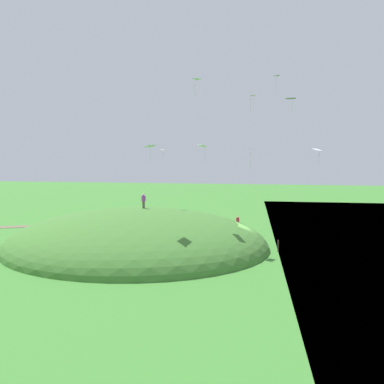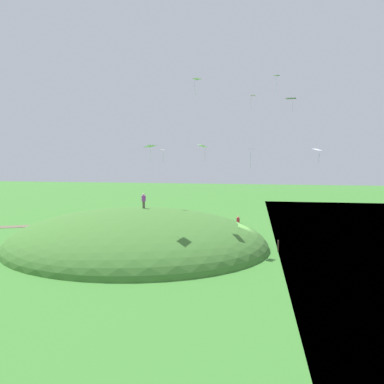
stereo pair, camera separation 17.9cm
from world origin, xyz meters
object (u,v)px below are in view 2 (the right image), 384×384
Objects in this scene: kite_2 at (253,97)px; mooring_post at (278,246)px; kite_4 at (277,77)px; kite_8 at (163,151)px; person_on_hilltop at (144,199)px; kite_3 at (317,150)px; person_near_shore at (238,221)px; kite_6 at (203,146)px; kite_0 at (291,99)px; kite_1 at (197,80)px; kite_5 at (251,150)px; kite_7 at (150,147)px.

mooring_post is at bearing 108.88° from kite_2.
kite_4 is 1.43× the size of kite_8.
person_on_hilltop is 19.23m from kite_3.
person_near_shore is 0.97× the size of kite_6.
kite_0 is at bearing 157.04° from kite_2.
person_on_hilltop is 1.41× the size of mooring_post.
kite_3 is at bearing -175.80° from kite_6.
kite_0 is at bearing -158.86° from kite_1.
kite_6 reaches higher than kite_3.
kite_6 reaches higher than person_near_shore.
person_on_hilltop is at bearing 67.76° from kite_8.
kite_4 is (-8.66, -4.21, 0.73)m from kite_1.
kite_6 is (4.80, 5.76, 0.37)m from kite_5.
kite_2 is at bearing -71.12° from mooring_post.
person_near_shore is at bearing -51.24° from kite_4.
kite_7 reaches higher than person_near_shore.
person_near_shore is 0.90× the size of kite_1.
kite_4 is 1.78× the size of mooring_post.
person_on_hilltop is at bearing 13.19° from kite_5.
kite_5 is 13.46m from kite_7.
kite_2 reaches higher than person_near_shore.
kite_8 is (8.79, 6.22, 9.25)m from person_near_shore.
kite_1 is 1.19× the size of kite_7.
kite_2 reaches higher than kite_5.
kite_3 is (-8.05, 11.97, 9.36)m from person_near_shore.
kite_5 is at bearing -133.43° from kite_7.
person_on_hilltop is 0.98× the size of kite_6.
kite_2 is 12.51m from kite_8.
person_on_hilltop is 6.61m from kite_8.
person_near_shore is at bearing -77.68° from kite_5.
person_on_hilltop is at bearing 16.76° from kite_4.
kite_0 is 8.82m from kite_3.
kite_7 is (7.72, 16.81, 9.70)m from person_near_shore.
kite_5 is at bearing 175.47° from kite_8.
mooring_post is (-2.80, 8.17, -16.10)m from kite_2.
kite_4 is 18.37m from kite_7.
kite_1 is 14.65m from kite_3.
kite_3 is (-6.37, 8.16, -6.29)m from kite_2.
kite_3 is at bearing 127.99° from kite_2.
kite_0 reaches higher than kite_5.
kite_3 reaches higher than kite_8.
person_near_shore is at bearing -66.19° from kite_2.
kite_8 is (13.13, 0.81, -8.33)m from kite_4.
person_near_shore is at bearing -114.18° from kite_1.
mooring_post is (-7.74, -0.82, -10.17)m from kite_6.
kite_7 reaches higher than kite_8.
person_on_hilltop is at bearing -8.41° from mooring_post.
kite_6 is at bearing 61.19° from kite_2.
kite_1 is 9.66m from kite_4.
kite_4 is at bearing -60.49° from kite_3.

